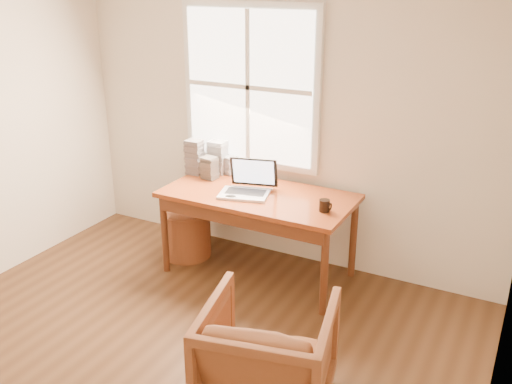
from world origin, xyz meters
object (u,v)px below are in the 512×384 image
at_px(desk, 258,196).
at_px(armchair, 268,356).
at_px(coffee_mug, 324,206).
at_px(laptop, 244,180).
at_px(wicker_stool, 187,233).
at_px(cd_stack_a, 218,157).

relative_size(desk, armchair, 2.09).
distance_m(armchair, coffee_mug, 1.41).
bearing_deg(laptop, coffee_mug, -15.34).
bearing_deg(laptop, armchair, -71.28).
xyz_separation_m(wicker_stool, laptop, (0.66, -0.09, 0.67)).
xyz_separation_m(armchair, cd_stack_a, (-1.38, 1.72, 0.55)).
distance_m(desk, laptop, 0.20).
height_order(laptop, cd_stack_a, cd_stack_a).
height_order(coffee_mug, cd_stack_a, cd_stack_a).
relative_size(desk, cd_stack_a, 5.25).
bearing_deg(wicker_stool, desk, 0.00).
distance_m(armchair, laptop, 1.68).
distance_m(laptop, coffee_mug, 0.72).
bearing_deg(desk, coffee_mug, -8.77).
xyz_separation_m(armchair, laptop, (-0.89, 1.33, 0.54)).
distance_m(desk, armchair, 1.68).
bearing_deg(desk, cd_stack_a, 152.37).
xyz_separation_m(coffee_mug, cd_stack_a, (-1.20, 0.40, 0.11)).
relative_size(desk, laptop, 4.19).
bearing_deg(desk, wicker_stool, 180.00).
relative_size(laptop, coffee_mug, 4.06).
height_order(desk, coffee_mug, coffee_mug).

